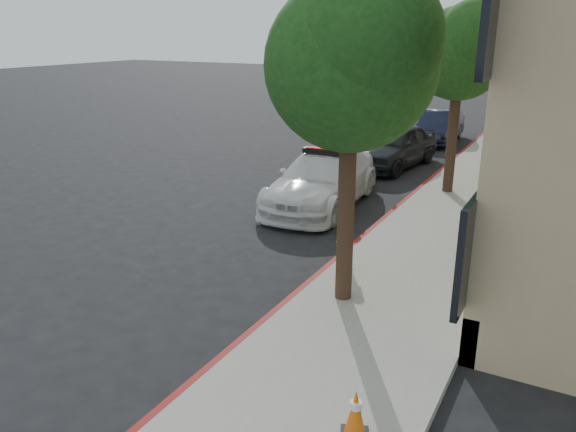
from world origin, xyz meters
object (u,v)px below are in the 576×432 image
(parked_car_far, at_px, (439,127))
(fire_hydrant, at_px, (344,247))
(traffic_cone, at_px, (355,414))
(police_car, at_px, (322,179))
(parked_car_mid, at_px, (394,146))

(parked_car_far, bearing_deg, fire_hydrant, -84.09)
(parked_car_far, xyz_separation_m, traffic_cone, (3.95, -19.66, -0.21))
(police_car, height_order, traffic_cone, police_car)
(parked_car_mid, bearing_deg, fire_hydrant, -70.03)
(police_car, distance_m, traffic_cone, 9.78)
(parked_car_mid, bearing_deg, parked_car_far, 94.78)
(fire_hydrant, bearing_deg, parked_car_far, 102.55)
(fire_hydrant, xyz_separation_m, traffic_cone, (2.13, -4.68, -0.08))
(parked_car_mid, bearing_deg, police_car, -85.46)
(parked_car_far, bearing_deg, police_car, -93.94)
(parked_car_far, relative_size, traffic_cone, 6.36)
(fire_hydrant, height_order, traffic_cone, fire_hydrant)
(traffic_cone, bearing_deg, fire_hydrant, 114.41)
(police_car, distance_m, parked_car_far, 11.00)
(police_car, xyz_separation_m, traffic_cone, (4.51, -8.67, -0.29))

